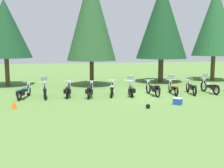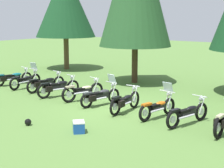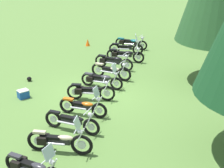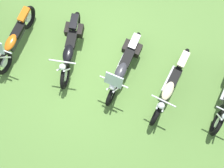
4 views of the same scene
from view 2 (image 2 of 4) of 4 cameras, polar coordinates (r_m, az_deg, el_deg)
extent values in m
plane|color=#547A38|center=(15.59, 0.47, -3.87)|extent=(80.00, 80.00, 0.00)
torus|color=black|center=(21.83, -13.45, 0.99)|extent=(0.28, 0.68, 0.67)
cylinder|color=silver|center=(21.83, -13.45, 0.99)|extent=(0.11, 0.26, 0.25)
cube|color=black|center=(21.49, -15.49, 1.03)|extent=(0.42, 0.85, 0.24)
ellipsoid|color=#14606B|center=(21.55, -14.95, 1.49)|extent=(0.41, 0.64, 0.19)
cube|color=black|center=(21.39, -16.07, 1.28)|extent=(0.38, 0.60, 0.10)
cube|color=#14606B|center=(21.19, -17.40, 1.35)|extent=(0.30, 0.48, 0.08)
cylinder|color=silver|center=(21.83, -13.72, 1.77)|extent=(0.13, 0.34, 0.65)
cylinder|color=silver|center=(21.69, -13.54, 1.72)|extent=(0.13, 0.34, 0.65)
cylinder|color=silver|center=(21.68, -13.86, 2.61)|extent=(0.68, 0.21, 0.04)
sphere|color=silver|center=(21.73, -13.63, 2.32)|extent=(0.21, 0.21, 0.17)
cylinder|color=silver|center=(21.32, -15.80, 0.70)|extent=(0.29, 0.82, 0.08)
cube|color=black|center=(21.42, -17.23, 0.89)|extent=(0.22, 0.35, 0.26)
cube|color=black|center=(21.11, -16.91, 0.76)|extent=(0.22, 0.35, 0.26)
torus|color=black|center=(20.89, -12.07, 0.67)|extent=(0.16, 0.72, 0.71)
cylinder|color=silver|center=(20.89, -12.07, 0.67)|extent=(0.06, 0.27, 0.27)
torus|color=black|center=(19.88, -15.26, 0.01)|extent=(0.16, 0.72, 0.71)
cylinder|color=silver|center=(19.88, -15.26, 0.01)|extent=(0.06, 0.27, 0.27)
cube|color=black|center=(20.36, -13.64, 0.59)|extent=(0.22, 0.77, 0.20)
ellipsoid|color=black|center=(20.48, -13.21, 1.01)|extent=(0.25, 0.55, 0.15)
cube|color=black|center=(20.21, -14.09, 0.76)|extent=(0.24, 0.52, 0.10)
cube|color=black|center=(19.87, -15.13, 0.97)|extent=(0.19, 0.45, 0.08)
cylinder|color=silver|center=(20.84, -12.35, 1.46)|extent=(0.06, 0.34, 0.65)
cylinder|color=silver|center=(20.75, -12.09, 1.43)|extent=(0.06, 0.34, 0.65)
cylinder|color=silver|center=(20.69, -12.42, 2.34)|extent=(0.65, 0.07, 0.04)
sphere|color=silver|center=(20.77, -12.23, 2.04)|extent=(0.18, 0.18, 0.17)
cylinder|color=silver|center=(20.18, -13.76, 0.30)|extent=(0.12, 0.76, 0.08)
cube|color=silver|center=(20.68, -12.40, 2.84)|extent=(0.45, 0.17, 0.39)
torus|color=black|center=(19.79, -8.46, 0.24)|extent=(0.21, 0.73, 0.72)
cylinder|color=silver|center=(19.79, -8.46, 0.24)|extent=(0.09, 0.28, 0.27)
torus|color=black|center=(18.87, -12.54, -0.42)|extent=(0.21, 0.73, 0.72)
cylinder|color=silver|center=(18.87, -12.54, -0.42)|extent=(0.09, 0.28, 0.27)
cube|color=black|center=(19.30, -10.47, 0.21)|extent=(0.33, 0.85, 0.23)
ellipsoid|color=black|center=(19.41, -9.92, 0.71)|extent=(0.35, 0.62, 0.18)
cube|color=black|center=(19.16, -11.04, 0.44)|extent=(0.32, 0.58, 0.10)
cube|color=black|center=(18.86, -12.38, 0.61)|extent=(0.26, 0.46, 0.08)
cylinder|color=silver|center=(19.77, -8.77, 1.10)|extent=(0.09, 0.34, 0.65)
cylinder|color=silver|center=(19.64, -8.49, 1.04)|extent=(0.09, 0.34, 0.65)
cylinder|color=silver|center=(19.61, -8.85, 2.01)|extent=(0.60, 0.12, 0.04)
sphere|color=silver|center=(19.68, -8.62, 1.70)|extent=(0.19, 0.19, 0.17)
cylinder|color=silver|center=(19.11, -10.68, -0.15)|extent=(0.20, 0.83, 0.08)
cube|color=black|center=(19.10, -12.32, 0.03)|extent=(0.18, 0.34, 0.26)
cube|color=black|center=(18.82, -11.77, -0.11)|extent=(0.18, 0.34, 0.26)
torus|color=black|center=(18.38, -6.27, -0.49)|extent=(0.29, 0.74, 0.74)
cylinder|color=silver|center=(18.38, -6.27, -0.49)|extent=(0.12, 0.29, 0.28)
torus|color=black|center=(17.59, -10.81, -1.13)|extent=(0.29, 0.74, 0.74)
cylinder|color=silver|center=(17.59, -10.81, -1.13)|extent=(0.12, 0.29, 0.28)
cube|color=black|center=(17.95, -8.50, -0.43)|extent=(0.42, 0.84, 0.27)
ellipsoid|color=black|center=(18.03, -7.90, 0.17)|extent=(0.41, 0.63, 0.21)
cube|color=black|center=(17.81, -9.14, -0.09)|extent=(0.38, 0.59, 0.10)
cube|color=black|center=(17.56, -10.62, 0.01)|extent=(0.30, 0.48, 0.08)
cylinder|color=silver|center=(18.36, -6.58, 0.44)|extent=(0.13, 0.34, 0.65)
cylinder|color=silver|center=(18.22, -6.32, 0.36)|extent=(0.13, 0.34, 0.65)
cylinder|color=silver|center=(18.19, -6.69, 1.42)|extent=(0.60, 0.19, 0.04)
sphere|color=silver|center=(18.26, -6.44, 1.08)|extent=(0.21, 0.21, 0.17)
cylinder|color=silver|center=(17.77, -8.79, -0.88)|extent=(0.29, 0.80, 0.08)
cube|color=black|center=(17.81, -10.50, -0.64)|extent=(0.22, 0.35, 0.26)
cube|color=black|center=(17.52, -9.99, -0.82)|extent=(0.22, 0.35, 0.26)
torus|color=black|center=(17.42, -2.51, -1.01)|extent=(0.32, 0.78, 0.77)
cylinder|color=silver|center=(17.42, -2.51, -1.01)|extent=(0.13, 0.30, 0.29)
torus|color=black|center=(16.61, -6.88, -1.67)|extent=(0.32, 0.78, 0.77)
cylinder|color=silver|center=(16.61, -6.88, -1.67)|extent=(0.13, 0.30, 0.29)
cube|color=black|center=(16.98, -4.65, -1.04)|extent=(0.39, 0.79, 0.20)
ellipsoid|color=beige|center=(17.07, -4.06, -0.55)|extent=(0.38, 0.59, 0.15)
cube|color=black|center=(16.85, -5.26, -0.83)|extent=(0.36, 0.55, 0.10)
cube|color=beige|center=(16.57, -6.67, -0.43)|extent=(0.29, 0.47, 0.08)
cylinder|color=silver|center=(17.39, -2.82, -0.03)|extent=(0.13, 0.34, 0.65)
cylinder|color=silver|center=(17.27, -2.54, -0.11)|extent=(0.13, 0.34, 0.65)
cylinder|color=silver|center=(17.22, -2.91, 1.00)|extent=(0.61, 0.20, 0.04)
sphere|color=silver|center=(17.29, -2.66, 0.64)|extent=(0.21, 0.21, 0.17)
cylinder|color=silver|center=(16.80, -4.90, -1.41)|extent=(0.28, 0.76, 0.08)
torus|color=black|center=(16.50, 0.27, -1.85)|extent=(0.24, 0.68, 0.67)
cylinder|color=silver|center=(16.50, 0.27, -1.85)|extent=(0.10, 0.26, 0.25)
torus|color=black|center=(15.54, -4.08, -2.68)|extent=(0.24, 0.68, 0.67)
cylinder|color=silver|center=(15.54, -4.08, -2.68)|extent=(0.10, 0.26, 0.25)
cube|color=black|center=(15.99, -1.84, -1.86)|extent=(0.37, 0.80, 0.25)
ellipsoid|color=#2D2D33|center=(16.09, -1.25, -1.22)|extent=(0.38, 0.60, 0.20)
cube|color=black|center=(15.83, -2.45, -1.54)|extent=(0.35, 0.56, 0.10)
cube|color=#2D2D33|center=(15.52, -3.86, -1.51)|extent=(0.28, 0.47, 0.08)
cylinder|color=silver|center=(16.46, -0.07, -0.82)|extent=(0.11, 0.34, 0.65)
cylinder|color=silver|center=(16.34, 0.30, -0.91)|extent=(0.11, 0.34, 0.65)
cylinder|color=silver|center=(16.29, -0.10, 0.26)|extent=(0.74, 0.19, 0.04)
sphere|color=silver|center=(16.37, 0.14, -0.11)|extent=(0.20, 0.20, 0.17)
cylinder|color=silver|center=(15.80, -2.01, -2.36)|extent=(0.24, 0.78, 0.08)
cube|color=silver|center=(16.27, -0.05, 0.89)|extent=(0.46, 0.24, 0.39)
cube|color=black|center=(15.77, -3.88, -2.10)|extent=(0.20, 0.34, 0.26)
cube|color=black|center=(15.50, -3.11, -2.32)|extent=(0.20, 0.34, 0.26)
torus|color=black|center=(15.57, 3.59, -2.49)|extent=(0.14, 0.75, 0.75)
cylinder|color=silver|center=(15.57, 3.59, -2.49)|extent=(0.06, 0.29, 0.29)
torus|color=black|center=(14.34, 0.53, -3.64)|extent=(0.14, 0.75, 0.75)
cylinder|color=silver|center=(14.34, 0.53, -3.64)|extent=(0.06, 0.29, 0.29)
cube|color=black|center=(14.93, 2.13, -2.70)|extent=(0.26, 0.75, 0.21)
ellipsoid|color=black|center=(15.07, 2.55, -2.08)|extent=(0.30, 0.54, 0.16)
cube|color=black|center=(14.74, 1.70, -2.49)|extent=(0.28, 0.51, 0.10)
cube|color=black|center=(14.32, 0.71, -2.20)|extent=(0.22, 0.45, 0.08)
cylinder|color=silver|center=(15.50, 3.23, -1.43)|extent=(0.06, 0.34, 0.65)
cylinder|color=silver|center=(15.42, 3.75, -1.50)|extent=(0.06, 0.34, 0.65)
cylinder|color=silver|center=(15.32, 3.36, -0.28)|extent=(0.67, 0.07, 0.04)
sphere|color=silver|center=(15.42, 3.52, -0.67)|extent=(0.18, 0.18, 0.17)
cylinder|color=silver|center=(14.74, 2.23, -3.17)|extent=(0.12, 0.74, 0.08)
cube|color=black|center=(14.57, 0.40, -3.00)|extent=(0.16, 0.33, 0.26)
cube|color=black|center=(14.39, 1.55, -3.19)|extent=(0.16, 0.33, 0.26)
torus|color=black|center=(14.72, 9.07, -3.52)|extent=(0.23, 0.70, 0.69)
cylinder|color=silver|center=(14.72, 9.07, -3.52)|extent=(0.09, 0.26, 0.26)
torus|color=black|center=(13.62, 5.31, -4.60)|extent=(0.23, 0.70, 0.69)
cylinder|color=silver|center=(13.62, 5.31, -4.60)|extent=(0.09, 0.26, 0.26)
cube|color=black|center=(14.14, 7.27, -3.68)|extent=(0.31, 0.75, 0.20)
ellipsoid|color=#D16014|center=(14.26, 7.80, -3.06)|extent=(0.33, 0.55, 0.16)
cube|color=black|center=(13.97, 6.76, -3.46)|extent=(0.31, 0.51, 0.10)
cube|color=#D16014|center=(13.60, 5.55, -3.25)|extent=(0.25, 0.46, 0.08)
cylinder|color=silver|center=(14.65, 8.73, -2.38)|extent=(0.10, 0.34, 0.65)
cylinder|color=silver|center=(14.56, 9.19, -2.47)|extent=(0.10, 0.34, 0.65)
cylinder|color=silver|center=(14.47, 8.81, -1.18)|extent=(0.76, 0.16, 0.04)
sphere|color=silver|center=(14.56, 9.01, -1.59)|extent=(0.20, 0.20, 0.17)
cylinder|color=silver|center=(13.96, 7.24, -4.17)|extent=(0.20, 0.73, 0.08)
cube|color=silver|center=(14.45, 8.87, -0.47)|extent=(0.46, 0.22, 0.39)
torus|color=black|center=(14.12, 14.02, -4.30)|extent=(0.27, 0.71, 0.70)
cylinder|color=silver|center=(14.12, 14.02, -4.30)|extent=(0.11, 0.27, 0.26)
torus|color=black|center=(12.87, 9.70, -5.61)|extent=(0.27, 0.71, 0.70)
cylinder|color=silver|center=(12.87, 9.70, -5.61)|extent=(0.11, 0.27, 0.26)
cube|color=black|center=(13.46, 11.98, -4.52)|extent=(0.35, 0.83, 0.23)
ellipsoid|color=black|center=(13.59, 12.59, -3.79)|extent=(0.35, 0.61, 0.18)
cube|color=black|center=(13.26, 11.40, -4.25)|extent=(0.32, 0.57, 0.10)
cube|color=black|center=(12.84, 9.98, -4.15)|extent=(0.26, 0.47, 0.08)
cylinder|color=silver|center=(14.03, 13.71, -3.12)|extent=(0.12, 0.34, 0.65)
cylinder|color=silver|center=(13.96, 14.16, -3.22)|extent=(0.12, 0.34, 0.65)
cylinder|color=silver|center=(13.86, 13.80, -1.87)|extent=(0.66, 0.18, 0.04)
sphere|color=silver|center=(13.95, 14.00, -2.30)|extent=(0.20, 0.20, 0.17)
cylinder|color=silver|center=(13.27, 11.87, -5.09)|extent=(0.26, 0.81, 0.08)
torus|color=black|center=(12.23, 16.64, -6.61)|extent=(0.12, 0.78, 0.78)
cylinder|color=silver|center=(12.23, 16.64, -6.61)|extent=(0.05, 0.30, 0.30)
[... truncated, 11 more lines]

